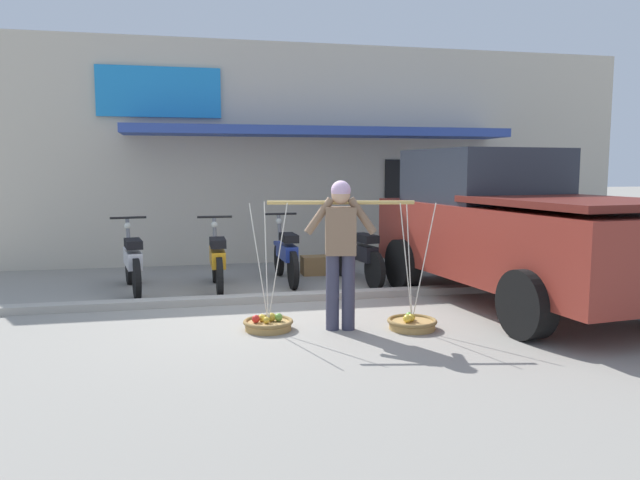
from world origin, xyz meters
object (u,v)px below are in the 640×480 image
fruit_basket_left_side (412,322)px  fruit_vendor (341,245)px  fruit_basket_right_side (268,323)px  motorcycle_nearest_shop (132,262)px  motorcycle_third_in_row (286,254)px  parked_truck (511,227)px  wooden_crate (314,265)px  motorcycle_end_of_row (359,255)px  motorcycle_second_in_row (217,260)px

fruit_basket_left_side → fruit_vendor: bearing=168.8°
fruit_basket_right_side → motorcycle_nearest_shop: fruit_basket_right_side is taller
fruit_basket_right_side → motorcycle_third_in_row: size_ratio=0.80×
parked_truck → fruit_basket_left_side: bearing=-149.8°
fruit_vendor → wooden_crate: fruit_vendor is taller
fruit_basket_left_side → motorcycle_nearest_shop: 4.40m
fruit_vendor → motorcycle_third_in_row: bearing=92.5°
motorcycle_nearest_shop → motorcycle_third_in_row: same height
wooden_crate → motorcycle_third_in_row: bearing=-134.7°
fruit_basket_left_side → parked_truck: bearing=30.2°
fruit_basket_right_side → wooden_crate: (1.27, 3.46, 0.08)m
motorcycle_end_of_row → wooden_crate: (-0.53, 0.91, -0.29)m
fruit_vendor → fruit_basket_left_side: (0.80, -0.16, -0.90)m
fruit_basket_left_side → motorcycle_end_of_row: bearing=86.3°
fruit_vendor → motorcycle_end_of_row: bearing=69.9°
wooden_crate → fruit_basket_right_side: bearing=-110.2°
fruit_basket_left_side → wooden_crate: 3.79m
motorcycle_third_in_row → parked_truck: parked_truck is taller
motorcycle_end_of_row → parked_truck: size_ratio=0.37×
fruit_basket_left_side → parked_truck: size_ratio=0.30×
fruit_basket_right_side → parked_truck: 3.62m
motorcycle_second_in_row → fruit_vendor: bearing=-64.5°
motorcycle_nearest_shop → motorcycle_second_in_row: same height
fruit_vendor → motorcycle_second_in_row: size_ratio=0.93×
motorcycle_third_in_row → parked_truck: size_ratio=0.37×
motorcycle_second_in_row → wooden_crate: bearing=30.3°
fruit_basket_left_side → motorcycle_third_in_row: 3.33m
motorcycle_second_in_row → motorcycle_end_of_row: (2.24, 0.09, 0.00)m
fruit_basket_left_side → wooden_crate: size_ratio=3.30×
motorcycle_third_in_row → motorcycle_end_of_row: bearing=-15.6°
fruit_vendor → fruit_basket_left_side: 1.22m
fruit_vendor → fruit_basket_right_side: size_ratio=1.17×
motorcycle_end_of_row → fruit_vendor: bearing=-110.1°
fruit_vendor → motorcycle_third_in_row: (-0.13, 3.02, -0.52)m
motorcycle_nearest_shop → motorcycle_third_in_row: size_ratio=0.99×
motorcycle_third_in_row → motorcycle_second_in_row: bearing=-160.3°
motorcycle_end_of_row → parked_truck: (1.62, -1.81, 0.58)m
motorcycle_second_in_row → motorcycle_end_of_row: same height
fruit_vendor → motorcycle_end_of_row: (0.99, 2.70, -0.52)m
wooden_crate → parked_truck: bearing=-51.7°
motorcycle_end_of_row → parked_truck: bearing=-48.2°
fruit_vendor → motorcycle_nearest_shop: 3.74m
fruit_vendor → fruit_basket_left_side: size_ratio=1.17×
motorcycle_end_of_row → motorcycle_nearest_shop: bearing=179.2°
fruit_vendor → parked_truck: (2.61, 0.89, 0.05)m
wooden_crate → fruit_vendor: bearing=-97.3°
fruit_basket_left_side → motorcycle_end_of_row: 2.89m
motorcycle_nearest_shop → wooden_crate: 3.08m
motorcycle_third_in_row → parked_truck: 3.52m
motorcycle_nearest_shop → wooden_crate: bearing=16.4°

